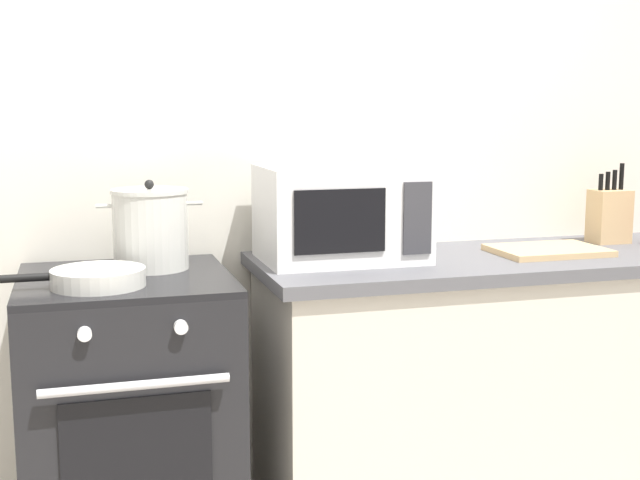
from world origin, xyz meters
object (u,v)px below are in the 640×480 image
cutting_board (548,250)px  knife_block (609,215)px  microwave (341,213)px  stock_pot (151,229)px  stove (131,428)px  frying_pan (96,278)px

cutting_board → knife_block: bearing=23.0°
microwave → cutting_board: 0.72m
stock_pot → cutting_board: bearing=-4.2°
stove → microwave: bearing=6.7°
stove → cutting_board: cutting_board is taller
microwave → knife_block: (1.03, 0.06, -0.05)m
microwave → stock_pot: bearing=178.3°
stove → cutting_board: bearing=0.0°
stock_pot → knife_block: 1.62m
stove → knife_block: knife_block is taller
knife_block → stove: bearing=-175.3°
stove → frying_pan: size_ratio=2.03×
stove → knife_block: (1.71, 0.14, 0.56)m
microwave → cutting_board: microwave is taller
stock_pot → frying_pan: stock_pot is taller
stove → stock_pot: size_ratio=2.94×
stove → frying_pan: frying_pan is taller
stove → stock_pot: stock_pot is taller
stove → cutting_board: size_ratio=2.56×
stove → cutting_board: 1.46m
frying_pan → cutting_board: bearing=4.9°
frying_pan → knife_block: size_ratio=1.60×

